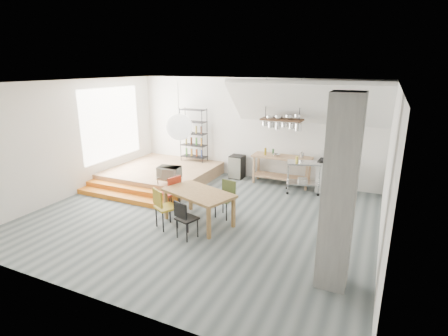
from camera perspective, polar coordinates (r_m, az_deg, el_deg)
The scene contains 26 objects.
floor at distance 8.67m, azimuth -3.69°, elevation -7.85°, with size 8.00×8.00×0.00m, color #4E585A.
wall_back at distance 11.28m, azimuth 4.68°, elevation 6.35°, with size 8.00×0.04×3.20m, color silver.
wall_left at distance 10.63m, azimuth -23.26°, elevation 4.45°, with size 0.04×7.00×3.20m, color silver.
wall_right at distance 7.21m, azimuth 25.29°, elevation -0.97°, with size 0.04×7.00×3.20m, color silver.
ceiling at distance 7.92m, azimuth -4.12°, elevation 13.77°, with size 8.00×7.00×0.02m, color white.
slope_ceiling at distance 10.09m, azimuth 13.38°, elevation 10.23°, with size 4.40×1.80×0.15m, color white.
window_pane at distance 11.62m, azimuth -17.86°, elevation 6.91°, with size 0.02×2.50×2.20m, color white.
platform at distance 11.44m, azimuth -9.99°, elevation -0.93°, with size 3.00×3.00×0.40m, color #9E754F.
step_lower at distance 10.04m, azimuth -16.26°, elevation -4.64°, with size 3.00×0.35×0.13m, color orange.
step_upper at distance 10.26m, azimuth -15.02°, elevation -3.68°, with size 3.00×0.35×0.27m, color orange.
concrete_column at distance 5.80m, azimuth 18.28°, elevation -4.19°, with size 0.50×0.50×3.20m, color slate.
kitchen_counter at distance 10.85m, azimuth 9.37°, elevation 0.49°, with size 1.80×0.60×0.91m.
stove at distance 10.63m, azimuth 16.62°, elevation -1.14°, with size 0.60×0.60×1.18m.
pot_rack at distance 10.34m, azimuth 9.53°, elevation 7.37°, with size 1.20×0.50×1.43m.
wire_shelving at distance 11.89m, azimuth -4.98°, elevation 5.52°, with size 0.88×0.38×1.80m.
microwave_shelf at distance 9.76m, azimuth -8.90°, elevation -1.78°, with size 0.60×0.40×0.16m.
paper_lantern at distance 8.11m, azimuth -7.29°, elevation 6.64°, with size 0.60×0.60×0.60m, color white.
dining_table at distance 8.07m, azimuth -4.19°, elevation -4.44°, with size 1.84×1.40×0.78m.
chair_mustard at distance 7.95m, azimuth -9.96°, elevation -5.96°, with size 0.59×0.59×0.95m.
chair_black at distance 7.44m, azimuth -6.49°, elevation -7.88°, with size 0.49×0.49×0.85m.
chair_olive at distance 8.48m, azimuth 0.40°, elevation -4.50°, with size 0.47×0.47×0.89m.
chair_red at distance 8.83m, azimuth -8.53°, elevation -3.62°, with size 0.53×0.53×0.94m.
rolling_cart at distance 10.26m, azimuth 12.81°, elevation -0.80°, with size 1.03×0.75×0.92m.
mini_fridge at distance 11.42m, azimuth 2.15°, elevation 0.21°, with size 0.44×0.44×0.75m, color black.
microwave at distance 9.70m, azimuth -8.95°, elevation -0.74°, with size 0.60×0.41×0.33m, color beige.
bowl at distance 10.76m, azimuth 8.52°, elevation 2.13°, with size 0.23×0.23×0.06m, color silver.
Camera 1 is at (3.81, -6.93, 3.55)m, focal length 28.00 mm.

